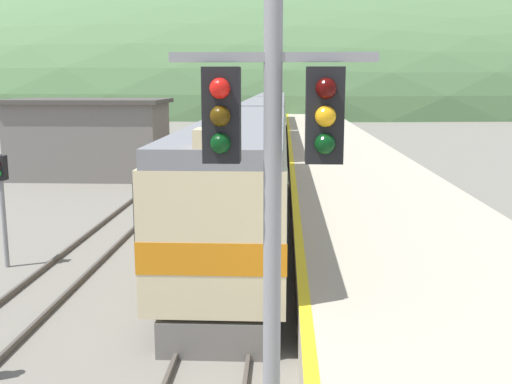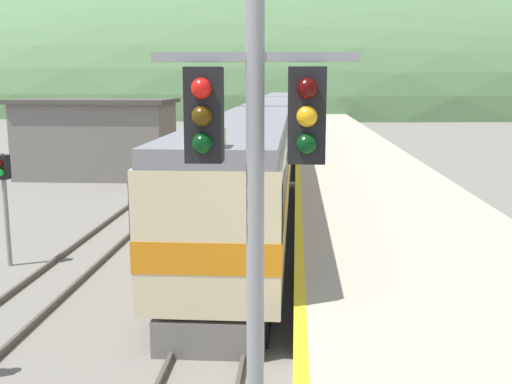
# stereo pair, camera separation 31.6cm
# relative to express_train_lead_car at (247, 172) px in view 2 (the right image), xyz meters

# --- Properties ---
(track_main) EXTENTS (1.52, 180.00, 0.16)m
(track_main) POSITION_rel_express_train_lead_car_xyz_m (0.00, 48.65, -2.22)
(track_main) COLOR #4C443D
(track_main) RESTS_ON ground
(track_siding) EXTENTS (1.52, 180.00, 0.16)m
(track_siding) POSITION_rel_express_train_lead_car_xyz_m (-4.88, 48.65, -2.22)
(track_siding) COLOR #4C443D
(track_siding) RESTS_ON ground
(platform) EXTENTS (6.94, 140.00, 1.13)m
(platform) POSITION_rel_express_train_lead_car_xyz_m (5.17, 28.65, -1.74)
(platform) COLOR #B2A893
(platform) RESTS_ON ground
(distant_hills) EXTENTS (209.54, 94.29, 54.09)m
(distant_hills) POSITION_rel_express_train_lead_car_xyz_m (0.00, 109.85, -2.30)
(distant_hills) COLOR #517547
(distant_hills) RESTS_ON ground
(station_shed) EXTENTS (8.87, 5.19, 4.50)m
(station_shed) POSITION_rel_express_train_lead_car_xyz_m (-9.80, 13.03, -0.02)
(station_shed) COLOR slate
(station_shed) RESTS_ON ground
(express_train_lead_car) EXTENTS (2.94, 20.52, 4.56)m
(express_train_lead_car) POSITION_rel_express_train_lead_car_xyz_m (0.00, 0.00, 0.00)
(express_train_lead_car) COLOR black
(express_train_lead_car) RESTS_ON ground
(carriage_second) EXTENTS (2.93, 21.69, 4.20)m
(carriage_second) POSITION_rel_express_train_lead_car_xyz_m (0.00, 22.22, -0.01)
(carriage_second) COLOR black
(carriage_second) RESTS_ON ground
(carriage_third) EXTENTS (2.93, 21.69, 4.20)m
(carriage_third) POSITION_rel_express_train_lead_car_xyz_m (0.00, 44.79, -0.01)
(carriage_third) COLOR black
(carriage_third) RESTS_ON ground
(signal_mast_main) EXTENTS (2.20, 0.42, 6.59)m
(signal_mast_main) POSITION_rel_express_train_lead_car_xyz_m (1.26, -14.56, 1.99)
(signal_mast_main) COLOR gray
(signal_mast_main) RESTS_ON ground
(signal_post_siding) EXTENTS (0.36, 0.42, 3.40)m
(signal_post_siding) POSITION_rel_express_train_lead_car_xyz_m (-6.84, -4.20, 0.16)
(signal_post_siding) COLOR gray
(signal_post_siding) RESTS_ON ground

